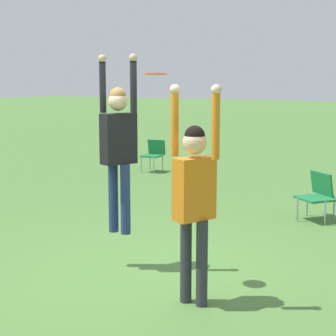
# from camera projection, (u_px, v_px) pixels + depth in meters

# --- Properties ---
(ground_plane) EXTENTS (120.00, 120.00, 0.00)m
(ground_plane) POSITION_uv_depth(u_px,v_px,m) (145.00, 270.00, 6.87)
(ground_plane) COLOR #4C7A38
(person_jumping) EXTENTS (0.57, 0.46, 2.17)m
(person_jumping) POSITION_uv_depth(u_px,v_px,m) (119.00, 140.00, 6.74)
(person_jumping) COLOR navy
(person_jumping) RESTS_ON ground_plane
(person_defending) EXTENTS (0.58, 0.47, 2.26)m
(person_defending) POSITION_uv_depth(u_px,v_px,m) (194.00, 189.00, 5.65)
(person_defending) COLOR #2D2D38
(person_defending) RESTS_ON ground_plane
(frisbee) EXTENTS (0.26, 0.26, 0.02)m
(frisbee) POSITION_uv_depth(u_px,v_px,m) (155.00, 74.00, 6.03)
(frisbee) COLOR #E04C23
(camping_chair_1) EXTENTS (0.54, 0.58, 0.81)m
(camping_chair_1) POSITION_uv_depth(u_px,v_px,m) (154.00, 153.00, 14.32)
(camping_chair_1) COLOR gray
(camping_chair_1) RESTS_ON ground_plane
(camping_chair_4) EXTENTS (0.76, 0.84, 0.78)m
(camping_chair_4) POSITION_uv_depth(u_px,v_px,m) (318.00, 193.00, 9.34)
(camping_chair_4) COLOR gray
(camping_chair_4) RESTS_ON ground_plane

